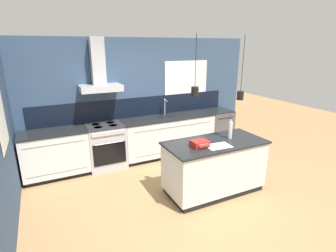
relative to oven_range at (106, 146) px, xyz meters
The scene contains 12 objects.
ground_plane 1.92m from the oven_range, 64.47° to the right, with size 16.00×16.00×0.00m, color #A87F51.
wall_back 1.22m from the oven_range, 22.51° to the left, with size 5.60×2.25×2.60m.
wall_left 2.08m from the oven_range, 148.67° to the right, with size 0.08×3.80×2.60m.
counter_run_left 0.97m from the oven_range, behind, with size 1.20×0.64×0.91m.
counter_run_sink 1.43m from the oven_range, ahead, with size 2.14×0.64×1.29m.
oven_range is the anchor object (origin of this frame).
dishwasher 2.80m from the oven_range, ahead, with size 0.61×0.65×0.91m.
kitchen_island 2.29m from the oven_range, 51.27° to the right, with size 1.70×0.82×0.91m.
bottle_on_island 2.55m from the oven_range, 44.97° to the right, with size 0.07×0.07×0.36m.
book_stack 2.18m from the oven_range, 59.11° to the right, with size 0.25×0.30×0.07m.
red_supply_box 2.20m from the oven_range, 59.82° to the right, with size 0.26×0.19×0.10m.
paper_pile 2.43m from the oven_range, 55.39° to the right, with size 0.41×0.28×0.01m.
Camera 1 is at (-1.87, -3.40, 2.44)m, focal length 28.00 mm.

